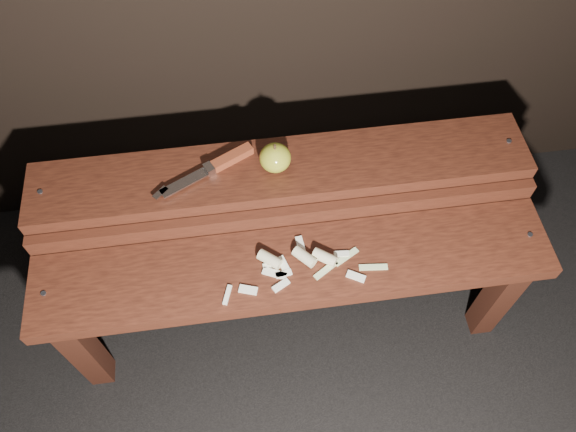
{
  "coord_description": "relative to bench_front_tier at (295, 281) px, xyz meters",
  "views": [
    {
      "loc": [
        -0.1,
        -0.64,
        1.55
      ],
      "look_at": [
        0.0,
        0.06,
        0.45
      ],
      "focal_mm": 35.0,
      "sensor_mm": 36.0,
      "label": 1
    }
  ],
  "objects": [
    {
      "name": "apple_scraps",
      "position": [
        0.01,
        0.01,
        0.08
      ],
      "size": [
        0.38,
        0.15,
        0.03
      ],
      "color": "beige",
      "rests_on": "bench_front_tier"
    },
    {
      "name": "bench_front_tier",
      "position": [
        0.0,
        0.0,
        0.0
      ],
      "size": [
        1.2,
        0.2,
        0.42
      ],
      "color": "black",
      "rests_on": "ground"
    },
    {
      "name": "apple",
      "position": [
        -0.01,
        0.23,
        0.18
      ],
      "size": [
        0.07,
        0.07,
        0.08
      ],
      "color": "olive",
      "rests_on": "bench_rear_tier"
    },
    {
      "name": "ground",
      "position": [
        0.0,
        0.06,
        -0.35
      ],
      "size": [
        60.0,
        60.0,
        0.0
      ],
      "primitive_type": "plane",
      "color": "black"
    },
    {
      "name": "knife",
      "position": [
        -0.14,
        0.25,
        0.16
      ],
      "size": [
        0.24,
        0.13,
        0.02
      ],
      "color": "maroon",
      "rests_on": "bench_rear_tier"
    },
    {
      "name": "bench_rear_tier",
      "position": [
        0.0,
        0.23,
        0.06
      ],
      "size": [
        1.2,
        0.21,
        0.5
      ],
      "color": "black",
      "rests_on": "ground"
    }
  ]
}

